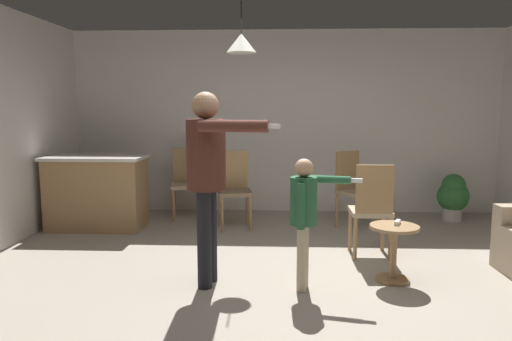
{
  "coord_description": "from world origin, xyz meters",
  "views": [
    {
      "loc": [
        -0.09,
        -4.1,
        1.59
      ],
      "look_at": [
        -0.3,
        0.31,
        1.0
      ],
      "focal_mm": 33.92,
      "sensor_mm": 36.0,
      "label": 1
    }
  ],
  "objects": [
    {
      "name": "ground",
      "position": [
        0.0,
        0.0,
        0.0
      ],
      "size": [
        7.68,
        7.68,
        0.0
      ],
      "primitive_type": "plane",
      "color": "#9E9384"
    },
    {
      "name": "wall_back",
      "position": [
        0.0,
        3.2,
        1.35
      ],
      "size": [
        6.4,
        0.1,
        2.7
      ],
      "primitive_type": "cube",
      "color": "silver",
      "rests_on": "ground"
    },
    {
      "name": "kitchen_counter",
      "position": [
        -2.45,
        1.99,
        0.48
      ],
      "size": [
        1.26,
        0.66,
        0.95
      ],
      "color": "#99754C",
      "rests_on": "ground"
    },
    {
      "name": "side_table_by_couch",
      "position": [
        0.96,
        0.21,
        0.33
      ],
      "size": [
        0.44,
        0.44,
        0.52
      ],
      "color": "#99754C",
      "rests_on": "ground"
    },
    {
      "name": "person_adult",
      "position": [
        -0.71,
        0.05,
        1.06
      ],
      "size": [
        0.81,
        0.57,
        1.71
      ],
      "rotation": [
        0.0,
        0.0,
        -1.71
      ],
      "color": "black",
      "rests_on": "ground"
    },
    {
      "name": "person_child",
      "position": [
        0.14,
        -0.03,
        0.71
      ],
      "size": [
        0.62,
        0.33,
        1.15
      ],
      "rotation": [
        0.0,
        0.0,
        -1.78
      ],
      "color": "tan",
      "rests_on": "ground"
    },
    {
      "name": "dining_chair_by_counter",
      "position": [
        -0.67,
        2.13,
        0.55
      ],
      "size": [
        0.49,
        0.49,
        1.0
      ],
      "rotation": [
        0.0,
        0.0,
        3.33
      ],
      "color": "#99754C",
      "rests_on": "ground"
    },
    {
      "name": "dining_chair_near_wall",
      "position": [
        0.89,
        0.91,
        0.55
      ],
      "size": [
        0.42,
        0.42,
        1.0
      ],
      "rotation": [
        0.0,
        0.0,
        0.0
      ],
      "color": "#99754C",
      "rests_on": "ground"
    },
    {
      "name": "dining_chair_centre_back",
      "position": [
        0.89,
        2.19,
        0.55
      ],
      "size": [
        0.59,
        0.59,
        1.0
      ],
      "rotation": [
        0.0,
        0.0,
        3.76
      ],
      "color": "#99754C",
      "rests_on": "ground"
    },
    {
      "name": "dining_chair_spare",
      "position": [
        -1.4,
        2.65,
        0.55
      ],
      "size": [
        0.49,
        0.49,
        1.0
      ],
      "rotation": [
        0.0,
        0.0,
        3.32
      ],
      "color": "#99754C",
      "rests_on": "ground"
    },
    {
      "name": "potted_plant_corner",
      "position": [
        2.34,
        2.62,
        0.36
      ],
      "size": [
        0.43,
        0.43,
        0.66
      ],
      "color": "#B7B2AD",
      "rests_on": "ground"
    },
    {
      "name": "spare_remote_on_table",
      "position": [
        1.0,
        0.25,
        0.54
      ],
      "size": [
        0.09,
        0.13,
        0.04
      ],
      "primitive_type": "cube",
      "rotation": [
        0.0,
        0.0,
        2.72
      ],
      "color": "white",
      "rests_on": "side_table_by_couch"
    },
    {
      "name": "ceiling_light_pendant",
      "position": [
        -0.49,
        1.12,
        2.25
      ],
      "size": [
        0.32,
        0.32,
        0.55
      ],
      "color": "silver"
    }
  ]
}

